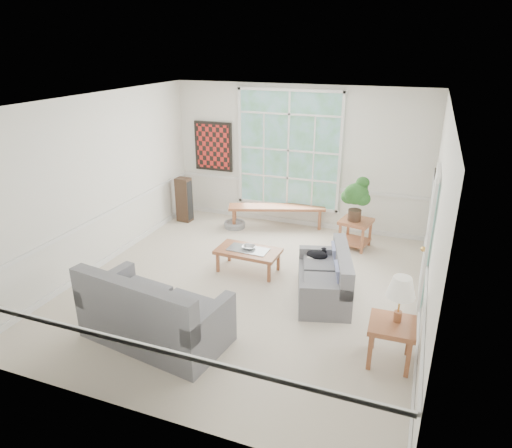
# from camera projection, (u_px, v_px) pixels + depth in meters

# --- Properties ---
(floor) EXTENTS (5.50, 6.00, 0.01)m
(floor) POSITION_uv_depth(u_px,v_px,m) (246.00, 286.00, 7.59)
(floor) COLOR beige
(floor) RESTS_ON ground
(ceiling) EXTENTS (5.50, 6.00, 0.02)m
(ceiling) POSITION_uv_depth(u_px,v_px,m) (244.00, 101.00, 6.47)
(ceiling) COLOR white
(ceiling) RESTS_ON ground
(wall_back) EXTENTS (5.50, 0.02, 3.00)m
(wall_back) POSITION_uv_depth(u_px,v_px,m) (298.00, 158.00, 9.64)
(wall_back) COLOR white
(wall_back) RESTS_ON ground
(wall_front) EXTENTS (5.50, 0.02, 3.00)m
(wall_front) POSITION_uv_depth(u_px,v_px,m) (131.00, 294.00, 4.42)
(wall_front) COLOR white
(wall_front) RESTS_ON ground
(wall_left) EXTENTS (0.02, 6.00, 3.00)m
(wall_left) POSITION_uv_depth(u_px,v_px,m) (99.00, 183.00, 7.92)
(wall_left) COLOR white
(wall_left) RESTS_ON ground
(wall_right) EXTENTS (0.02, 6.00, 3.00)m
(wall_right) POSITION_uv_depth(u_px,v_px,m) (435.00, 224.00, 6.14)
(wall_right) COLOR white
(wall_right) RESTS_ON ground
(window_back) EXTENTS (2.30, 0.08, 2.40)m
(window_back) POSITION_uv_depth(u_px,v_px,m) (288.00, 150.00, 9.61)
(window_back) COLOR white
(window_back) RESTS_ON wall_back
(entry_door) EXTENTS (0.08, 0.90, 2.10)m
(entry_door) POSITION_uv_depth(u_px,v_px,m) (428.00, 237.00, 6.84)
(entry_door) COLOR white
(entry_door) RESTS_ON floor
(door_sidelight) EXTENTS (0.08, 0.26, 1.90)m
(door_sidelight) POSITION_uv_depth(u_px,v_px,m) (428.00, 248.00, 6.25)
(door_sidelight) COLOR white
(door_sidelight) RESTS_ON wall_right
(wall_art) EXTENTS (0.90, 0.06, 1.10)m
(wall_art) POSITION_uv_depth(u_px,v_px,m) (213.00, 147.00, 10.19)
(wall_art) COLOR maroon
(wall_art) RESTS_ON wall_back
(wall_frame_near) EXTENTS (0.04, 0.26, 0.32)m
(wall_frame_near) POSITION_uv_depth(u_px,v_px,m) (434.00, 184.00, 7.65)
(wall_frame_near) COLOR black
(wall_frame_near) RESTS_ON wall_right
(wall_frame_far) EXTENTS (0.04, 0.26, 0.32)m
(wall_frame_far) POSITION_uv_depth(u_px,v_px,m) (434.00, 178.00, 8.00)
(wall_frame_far) COLOR black
(wall_frame_far) RESTS_ON wall_right
(loveseat_right) EXTENTS (1.13, 1.62, 0.80)m
(loveseat_right) POSITION_uv_depth(u_px,v_px,m) (324.00, 274.00, 7.13)
(loveseat_right) COLOR slate
(loveseat_right) RESTS_ON floor
(loveseat_front) EXTENTS (2.06, 1.28, 1.04)m
(loveseat_front) POSITION_uv_depth(u_px,v_px,m) (155.00, 305.00, 6.07)
(loveseat_front) COLOR slate
(loveseat_front) RESTS_ON floor
(coffee_table) EXTENTS (1.12, 0.64, 0.41)m
(coffee_table) POSITION_uv_depth(u_px,v_px,m) (248.00, 260.00, 8.01)
(coffee_table) COLOR #955534
(coffee_table) RESTS_ON floor
(pewter_bowl) EXTENTS (0.27, 0.27, 0.07)m
(pewter_bowl) POSITION_uv_depth(u_px,v_px,m) (249.00, 247.00, 7.96)
(pewter_bowl) COLOR #9B9BA0
(pewter_bowl) RESTS_ON coffee_table
(window_bench) EXTENTS (2.08, 1.08, 0.48)m
(window_bench) POSITION_uv_depth(u_px,v_px,m) (277.00, 217.00, 9.91)
(window_bench) COLOR #955534
(window_bench) RESTS_ON floor
(end_table) EXTENTS (0.67, 0.67, 0.57)m
(end_table) POSITION_uv_depth(u_px,v_px,m) (355.00, 234.00, 8.93)
(end_table) COLOR #955534
(end_table) RESTS_ON floor
(houseplant) EXTENTS (0.52, 0.52, 0.87)m
(houseplant) POSITION_uv_depth(u_px,v_px,m) (356.00, 199.00, 8.65)
(houseplant) COLOR #275922
(houseplant) RESTS_ON end_table
(side_table) EXTENTS (0.58, 0.58, 0.57)m
(side_table) POSITION_uv_depth(u_px,v_px,m) (390.00, 343.00, 5.69)
(side_table) COLOR #955534
(side_table) RESTS_ON floor
(table_lamp) EXTENTS (0.38, 0.38, 0.61)m
(table_lamp) POSITION_uv_depth(u_px,v_px,m) (400.00, 300.00, 5.52)
(table_lamp) COLOR white
(table_lamp) RESTS_ON side_table
(pet_bed) EXTENTS (0.58, 0.58, 0.14)m
(pet_bed) POSITION_uv_depth(u_px,v_px,m) (235.00, 224.00, 9.96)
(pet_bed) COLOR gray
(pet_bed) RESTS_ON floor
(floor_speaker) EXTENTS (0.33, 0.26, 1.00)m
(floor_speaker) POSITION_uv_depth(u_px,v_px,m) (184.00, 200.00, 10.18)
(floor_speaker) COLOR #3A271A
(floor_speaker) RESTS_ON floor
(cat) EXTENTS (0.37, 0.27, 0.17)m
(cat) POSITION_uv_depth(u_px,v_px,m) (317.00, 254.00, 7.58)
(cat) COLOR black
(cat) RESTS_ON loveseat_right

